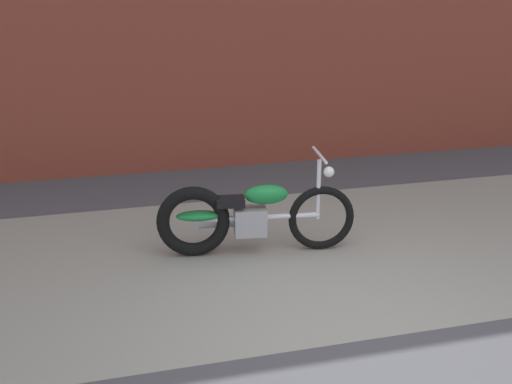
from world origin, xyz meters
TOP-DOWN VIEW (x-y plane):
  - ground_plane at (0.00, 0.00)m, footprint 80.00×80.00m
  - sidewalk_slab at (0.00, 1.75)m, footprint 36.00×3.50m
  - motorcycle_green at (-0.53, 1.86)m, footprint 2.00×0.63m

SIDE VIEW (x-z plane):
  - ground_plane at x=0.00m, z-range 0.00..0.00m
  - sidewalk_slab at x=0.00m, z-range 0.00..0.01m
  - motorcycle_green at x=-0.53m, z-range -0.12..0.91m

